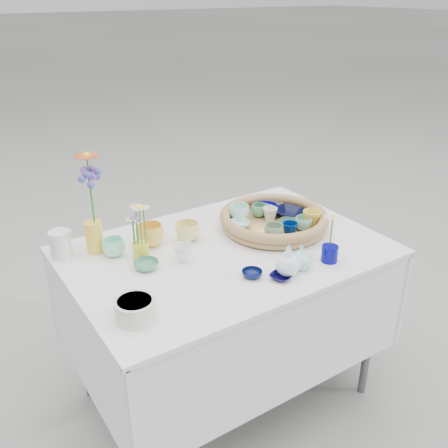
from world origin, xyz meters
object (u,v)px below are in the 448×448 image
wicker_tray (274,220)px  bud_vase_seafoam (301,257)px  display_table (226,392)px  tall_vase_yellow (94,237)px

wicker_tray → bud_vase_seafoam: 0.35m
display_table → wicker_tray: size_ratio=2.66×
display_table → tall_vase_yellow: 0.98m
wicker_tray → tall_vase_yellow: (-0.73, 0.22, 0.03)m
bud_vase_seafoam → tall_vase_yellow: size_ratio=0.72×
bud_vase_seafoam → wicker_tray: bearing=68.4°
tall_vase_yellow → wicker_tray: bearing=-16.7°
display_table → tall_vase_yellow: (-0.45, 0.27, 0.83)m
wicker_tray → bud_vase_seafoam: size_ratio=5.08×
wicker_tray → tall_vase_yellow: tall_vase_yellow is taller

